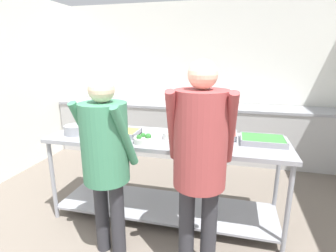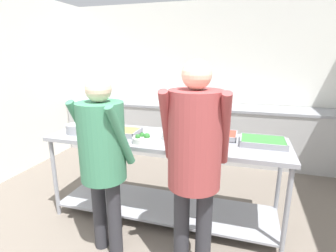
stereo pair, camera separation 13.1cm
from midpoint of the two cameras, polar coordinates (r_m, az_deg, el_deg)
wall_rear at (r=4.87m, az=5.06°, el=10.09°), size 4.94×0.06×2.65m
back_counter at (r=4.67m, az=4.10°, el=-0.89°), size 4.78×0.65×0.92m
serving_counter at (r=2.82m, az=-1.84°, el=-8.37°), size 2.45×0.73×0.92m
sauce_pan at (r=3.02m, az=-20.74°, el=-0.69°), size 0.37×0.23×0.10m
serving_tray_vegetables at (r=2.87m, az=-12.28°, el=-1.38°), size 0.47×0.27×0.05m
broccoli_bowl at (r=2.56m, az=-6.70°, el=-2.94°), size 0.20×0.20×0.10m
plate_stack at (r=2.67m, az=0.35°, el=-2.06°), size 0.28×0.28×0.07m
serving_tray_greens at (r=2.78m, az=8.99°, el=-1.79°), size 0.43×0.29×0.05m
serving_tray_roast at (r=2.69m, az=18.62°, el=-2.97°), size 0.42×0.32×0.05m
guest_serving_left at (r=2.26m, az=-15.09°, el=-5.45°), size 0.53×0.40×1.60m
guest_serving_right at (r=1.95m, az=5.10°, el=-5.55°), size 0.51×0.40×1.73m
water_bottle at (r=5.28m, az=-16.64°, el=6.69°), size 0.07×0.07×0.24m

